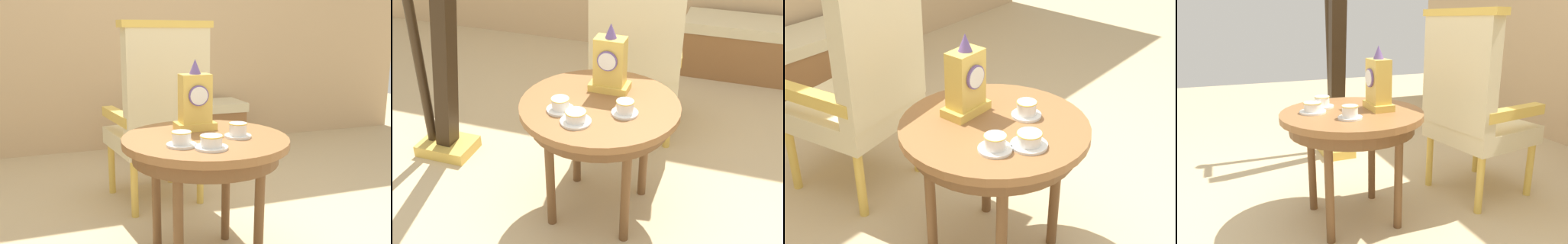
# 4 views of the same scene
# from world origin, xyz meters

# --- Properties ---
(side_table) EXTENTS (0.75, 0.75, 0.62)m
(side_table) POSITION_xyz_m (-0.07, 0.04, 0.55)
(side_table) COLOR brown
(side_table) RESTS_ON ground
(teacup_left) EXTENTS (0.13, 0.13, 0.06)m
(teacup_left) POSITION_xyz_m (-0.21, -0.08, 0.65)
(teacup_left) COLOR white
(teacup_left) RESTS_ON side_table
(teacup_right) EXTENTS (0.14, 0.14, 0.06)m
(teacup_right) POSITION_xyz_m (-0.11, -0.15, 0.64)
(teacup_right) COLOR white
(teacup_right) RESTS_ON side_table
(teacup_center) EXTENTS (0.12, 0.12, 0.07)m
(teacup_center) POSITION_xyz_m (0.07, -0.01, 0.65)
(teacup_center) COLOR white
(teacup_center) RESTS_ON side_table
(mantel_clock) EXTENTS (0.19, 0.11, 0.34)m
(mantel_clock) POSITION_xyz_m (-0.06, 0.19, 0.75)
(mantel_clock) COLOR gold
(mantel_clock) RESTS_ON side_table
(armchair) EXTENTS (0.62, 0.61, 1.14)m
(armchair) POSITION_xyz_m (-0.08, 0.80, 0.59)
(armchair) COLOR beige
(armchair) RESTS_ON ground
(window_bench) EXTENTS (0.95, 0.40, 0.44)m
(window_bench) POSITION_xyz_m (0.52, 1.95, 0.22)
(window_bench) COLOR beige
(window_bench) RESTS_ON ground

